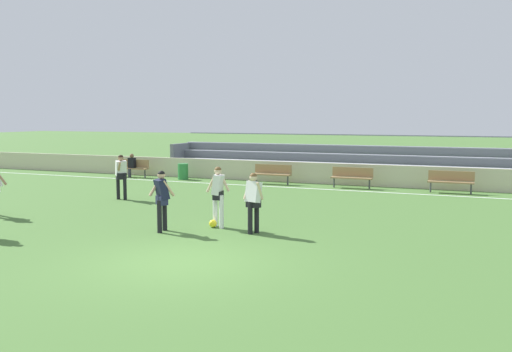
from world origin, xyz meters
name	(u,v)px	position (x,y,z in m)	size (l,w,h in m)	color
ground_plane	(182,262)	(0.00, 0.00, 0.00)	(160.00, 160.00, 0.00)	#477033
field_line_sideline	(333,190)	(0.00, 12.74, 0.00)	(44.00, 0.12, 0.01)	white
sideline_wall	(344,174)	(0.00, 14.61, 0.49)	(48.00, 0.16, 0.97)	beige
bleacher_stand	(437,164)	(3.90, 16.57, 0.93)	(27.27, 2.36, 2.21)	#9EA3AD
bench_near_wall_gap	(133,166)	(-10.82, 13.61, 0.55)	(1.80, 0.40, 0.90)	#99754C
bench_near_bin	(272,172)	(-3.12, 13.61, 0.55)	(1.80, 0.40, 0.90)	#99754C
bench_far_right	(352,176)	(0.60, 13.61, 0.55)	(1.80, 0.40, 0.90)	#99754C
bench_far_left	(451,180)	(4.68, 13.61, 0.55)	(1.80, 0.40, 0.90)	#99754C
trash_bin	(183,172)	(-7.88, 13.66, 0.39)	(0.51, 0.51, 0.79)	#2D7F3D
spectator_seated	(131,164)	(-10.82, 13.50, 0.70)	(0.36, 0.42, 1.21)	#2D2D38
player_dark_deep_cover	(162,196)	(-2.09, 2.55, 0.99)	(0.68, 0.49, 1.67)	black
player_white_on_ball	(253,198)	(0.29, 3.29, 0.97)	(0.53, 0.41, 1.64)	black
player_white_wide_left	(218,191)	(-0.94, 3.66, 1.03)	(0.57, 0.44, 1.73)	white
player_white_overlapping	(121,173)	(-6.67, 6.98, 1.01)	(0.48, 0.69, 1.69)	black
soccer_ball	(213,224)	(-1.08, 3.58, 0.11)	(0.22, 0.22, 0.22)	yellow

